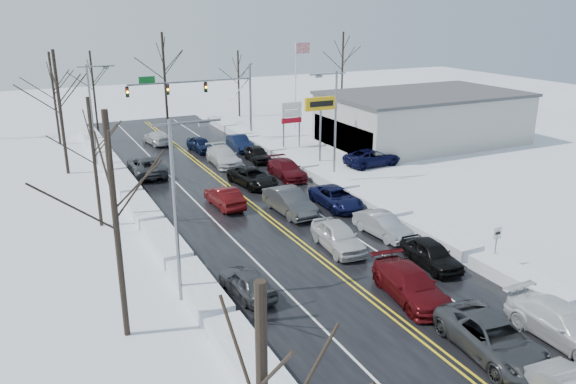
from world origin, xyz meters
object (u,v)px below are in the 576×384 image
traffic_signal_mast (205,91)px  dealership_building (422,118)px  oncoming_car_0 (225,207)px  tires_plus_sign (321,108)px  flagpole (297,78)px

traffic_signal_mast → dealership_building: 23.01m
dealership_building → oncoming_car_0: bearing=-158.6°
tires_plus_sign → flagpole: (4.67, 14.01, 0.93)m
tires_plus_sign → oncoming_car_0: 15.63m
traffic_signal_mast → dealership_building: size_ratio=0.65×
flagpole → tires_plus_sign: bearing=-108.4°
traffic_signal_mast → tires_plus_sign: (7.05, -12.00, -0.49)m
flagpole → oncoming_car_0: 28.56m
flagpole → oncoming_car_0: bearing=-127.7°
tires_plus_sign → oncoming_car_0: size_ratio=1.34×
traffic_signal_mast → flagpole: flagpole is taller
oncoming_car_0 → traffic_signal_mast: bearing=-107.7°
traffic_signal_mast → dealership_building: bearing=-25.9°
traffic_signal_mast → tires_plus_sign: size_ratio=2.21×
tires_plus_sign → flagpole: 14.79m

